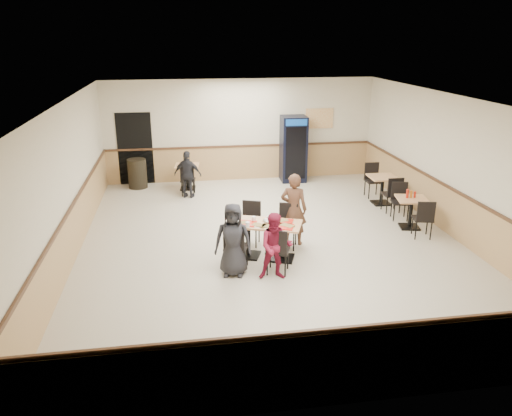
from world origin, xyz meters
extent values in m
plane|color=beige|center=(0.00, 0.00, 0.00)|extent=(10.00, 10.00, 0.00)
plane|color=silver|center=(0.00, 0.00, 3.00)|extent=(10.00, 10.00, 0.00)
plane|color=beige|center=(0.00, 5.00, 1.50)|extent=(8.00, 0.00, 8.00)
plane|color=beige|center=(0.00, -5.00, 1.50)|extent=(8.00, 0.00, 8.00)
plane|color=beige|center=(-4.00, 0.00, 1.50)|extent=(0.00, 10.00, 10.00)
plane|color=beige|center=(4.00, 0.00, 1.50)|extent=(0.00, 10.00, 10.00)
cube|color=tan|center=(0.00, 4.99, 0.50)|extent=(7.98, 0.03, 1.00)
cube|color=tan|center=(3.98, 0.00, 0.50)|extent=(0.03, 9.98, 1.00)
cube|color=#472B19|center=(0.00, 4.97, 1.03)|extent=(7.98, 0.04, 0.06)
cube|color=black|center=(-3.10, 4.98, 1.05)|extent=(1.00, 0.02, 2.10)
cube|color=orange|center=(2.40, 4.96, 1.80)|extent=(0.85, 0.02, 0.60)
cube|color=black|center=(-0.58, -0.62, 0.02)|extent=(0.57, 0.57, 0.04)
cylinder|color=black|center=(-0.58, -0.62, 0.37)|extent=(0.09, 0.09, 0.67)
cube|color=tan|center=(-0.58, -0.62, 0.72)|extent=(0.88, 0.88, 0.04)
cube|color=black|center=(0.06, -0.87, 0.02)|extent=(0.57, 0.57, 0.04)
cylinder|color=black|center=(0.06, -0.87, 0.37)|extent=(0.09, 0.09, 0.67)
cube|color=tan|center=(0.06, -0.87, 0.72)|extent=(0.88, 0.88, 0.04)
imported|color=#222227|center=(-0.97, -1.37, 0.69)|extent=(0.74, 0.56, 1.37)
imported|color=maroon|center=(-0.23, -1.65, 0.62)|extent=(0.66, 0.54, 1.25)
imported|color=#523323|center=(0.45, -0.12, 0.77)|extent=(0.66, 0.56, 1.53)
imported|color=#222227|center=(-1.64, 3.40, 0.64)|extent=(0.81, 0.55, 1.28)
cube|color=red|center=(-0.67, -0.72, 0.74)|extent=(0.53, 0.46, 0.02)
cube|color=red|center=(0.01, -1.00, 0.74)|extent=(0.53, 0.46, 0.02)
cube|color=red|center=(0.06, -0.74, 0.74)|extent=(0.53, 0.46, 0.02)
cylinder|color=white|center=(-0.71, -0.70, 0.74)|extent=(0.23, 0.23, 0.01)
cube|color=#AD7743|center=(-0.71, -0.70, 0.75)|extent=(0.26, 0.17, 0.02)
cylinder|color=white|center=(0.12, -0.99, 0.74)|extent=(0.23, 0.23, 0.01)
cube|color=#AD7743|center=(0.12, -0.99, 0.75)|extent=(0.30, 0.30, 0.02)
cylinder|color=white|center=(-0.41, -0.88, 0.74)|extent=(0.23, 0.23, 0.01)
cube|color=#AD7743|center=(-0.41, -0.88, 0.75)|extent=(0.30, 0.28, 0.02)
cylinder|color=white|center=(-0.24, -0.96, 0.74)|extent=(0.23, 0.23, 0.01)
cube|color=#AD7743|center=(-0.24, -0.96, 0.75)|extent=(0.29, 0.23, 0.02)
cylinder|color=white|center=(0.07, -0.71, 0.74)|extent=(0.23, 0.23, 0.01)
cube|color=#AD7743|center=(0.07, -0.71, 0.75)|extent=(0.29, 0.22, 0.02)
cylinder|color=white|center=(-0.63, -0.90, 0.78)|extent=(0.08, 0.08, 0.10)
cylinder|color=white|center=(-0.47, -0.61, 0.78)|extent=(0.08, 0.08, 0.10)
cylinder|color=white|center=(-0.80, -0.80, 0.78)|extent=(0.08, 0.08, 0.10)
cylinder|color=#B5B7CA|center=(-0.20, -0.72, 0.80)|extent=(0.07, 0.07, 0.12)
ellipsoid|color=white|center=(-0.25, -0.77, 0.79)|extent=(0.15, 0.15, 0.10)
cube|color=black|center=(3.29, 0.34, 0.02)|extent=(0.50, 0.50, 0.04)
cylinder|color=black|center=(3.29, 0.34, 0.36)|extent=(0.08, 0.08, 0.64)
cube|color=tan|center=(3.29, 0.34, 0.69)|extent=(0.78, 0.78, 0.04)
cube|color=black|center=(3.32, 2.07, 0.02)|extent=(0.45, 0.45, 0.04)
cylinder|color=black|center=(3.32, 2.07, 0.38)|extent=(0.09, 0.09, 0.67)
cube|color=tan|center=(3.32, 2.07, 0.72)|extent=(0.70, 0.70, 0.04)
cylinder|color=red|center=(3.19, 0.39, 0.81)|extent=(0.06, 0.06, 0.20)
cylinder|color=#B36317|center=(3.28, 0.39, 0.79)|extent=(0.06, 0.06, 0.17)
cylinder|color=red|center=(3.37, 0.39, 0.78)|extent=(0.05, 0.05, 0.14)
cube|color=black|center=(-1.64, 4.20, 0.02)|extent=(0.46, 0.46, 0.04)
cylinder|color=black|center=(-1.64, 4.20, 0.36)|extent=(0.08, 0.08, 0.64)
cube|color=tan|center=(-1.64, 4.20, 0.68)|extent=(0.72, 0.72, 0.04)
cube|color=black|center=(1.53, 4.60, 0.97)|extent=(0.76, 0.74, 1.94)
cube|color=black|center=(1.52, 4.23, 0.92)|extent=(0.59, 0.04, 1.53)
cube|color=#0D3D91|center=(1.52, 4.22, 1.82)|extent=(0.61, 0.04, 0.18)
cylinder|color=black|center=(-3.06, 4.55, 0.42)|extent=(0.53, 0.53, 0.84)
camera|label=1|loc=(-1.86, -9.65, 4.20)|focal=35.00mm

